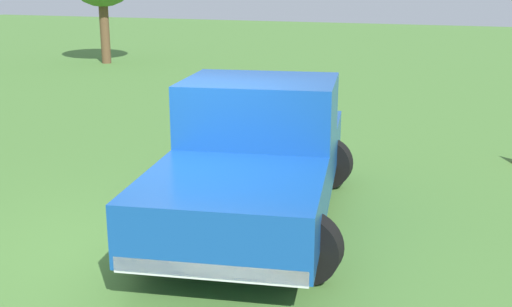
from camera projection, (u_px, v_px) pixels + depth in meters
name	position (u px, v px, depth m)	size (l,w,h in m)	color
ground_plane	(178.00, 240.00, 7.45)	(80.00, 80.00, 0.00)	#477533
pickup_truck	(258.00, 150.00, 7.92)	(2.92, 5.12, 1.79)	black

